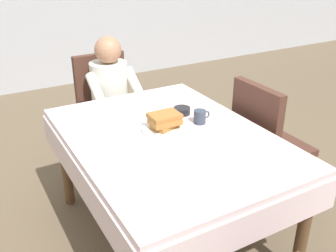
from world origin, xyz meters
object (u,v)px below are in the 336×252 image
object	(u,v)px
breakfast_stack	(165,120)
fork_left_of_plate	(138,138)
chair_diner	(106,102)
bowl_butter	(182,111)
cup_coffee	(200,117)
spoon_near_edge	(197,156)
knife_right_of_plate	(193,125)
syrup_pitcher	(117,125)
chair_right_side	(264,138)
dining_table_main	(169,149)
plate_breakfast	(165,129)
diner_person	(112,93)

from	to	relation	value
breakfast_stack	fork_left_of_plate	distance (m)	0.20
chair_diner	bowl_butter	xyz separation A→B (m)	(0.19, -0.94, 0.23)
breakfast_stack	cup_coffee	bearing A→B (deg)	-5.23
bowl_butter	breakfast_stack	bearing A→B (deg)	-143.96
spoon_near_edge	knife_right_of_plate	bearing A→B (deg)	52.24
bowl_butter	syrup_pitcher	size ratio (longest dim) A/B	1.38
chair_diner	knife_right_of_plate	bearing A→B (deg)	98.08
chair_right_side	syrup_pitcher	distance (m)	1.06
dining_table_main	plate_breakfast	bearing A→B (deg)	79.65
knife_right_of_plate	spoon_near_edge	bearing A→B (deg)	157.00
chair_diner	diner_person	size ratio (longest dim) A/B	0.83
diner_person	breakfast_stack	size ratio (longest dim) A/B	5.82
dining_table_main	knife_right_of_plate	size ratio (longest dim) A/B	7.62
chair_diner	spoon_near_edge	distance (m)	1.47
plate_breakfast	dining_table_main	bearing A→B (deg)	-100.35
breakfast_stack	spoon_near_edge	xyz separation A→B (m)	(-0.01, -0.36, -0.06)
chair_right_side	breakfast_stack	distance (m)	0.81
plate_breakfast	breakfast_stack	distance (m)	0.05
cup_coffee	bowl_butter	distance (m)	0.18
chair_diner	spoon_near_edge	world-z (taller)	chair_diner
knife_right_of_plate	spoon_near_edge	xyz separation A→B (m)	(-0.19, -0.34, 0.00)
dining_table_main	chair_diner	size ratio (longest dim) A/B	1.64
chair_right_side	knife_right_of_plate	size ratio (longest dim) A/B	4.65
breakfast_stack	knife_right_of_plate	bearing A→B (deg)	-7.83
fork_left_of_plate	cup_coffee	bearing A→B (deg)	-96.30
chair_diner	plate_breakfast	size ratio (longest dim) A/B	3.32
chair_diner	fork_left_of_plate	world-z (taller)	chair_diner
diner_person	bowl_butter	xyz separation A→B (m)	(0.19, -0.78, 0.09)
cup_coffee	fork_left_of_plate	size ratio (longest dim) A/B	0.63
chair_diner	breakfast_stack	size ratio (longest dim) A/B	4.83
chair_diner	syrup_pitcher	size ratio (longest dim) A/B	11.63
breakfast_stack	bowl_butter	bearing A→B (deg)	36.04
fork_left_of_plate	breakfast_stack	bearing A→B (deg)	-89.28
plate_breakfast	knife_right_of_plate	size ratio (longest dim) A/B	1.40
dining_table_main	cup_coffee	xyz separation A→B (m)	(0.25, 0.05, 0.13)
breakfast_stack	syrup_pitcher	bearing A→B (deg)	152.01
dining_table_main	breakfast_stack	size ratio (longest dim) A/B	7.92
chair_diner	syrup_pitcher	xyz separation A→B (m)	(-0.28, -0.96, 0.25)
chair_right_side	cup_coffee	world-z (taller)	chair_right_side
dining_table_main	breakfast_stack	xyz separation A→B (m)	(0.02, 0.08, 0.15)
bowl_butter	syrup_pitcher	distance (m)	0.47
syrup_pitcher	chair_diner	bearing A→B (deg)	73.52
chair_diner	chair_right_side	bearing A→B (deg)	121.85
diner_person	chair_diner	bearing A→B (deg)	-90.00
dining_table_main	bowl_butter	size ratio (longest dim) A/B	13.85
plate_breakfast	syrup_pitcher	bearing A→B (deg)	150.68
breakfast_stack	syrup_pitcher	distance (m)	0.29
plate_breakfast	spoon_near_edge	size ratio (longest dim) A/B	1.87
chair_right_side	breakfast_stack	bearing A→B (deg)	-95.70
plate_breakfast	bowl_butter	xyz separation A→B (m)	(0.22, 0.16, 0.01)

